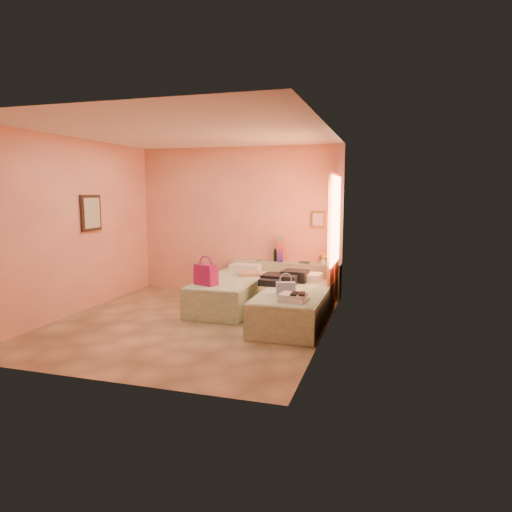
{
  "coord_description": "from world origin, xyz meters",
  "views": [
    {
      "loc": [
        2.84,
        -6.11,
        1.95
      ],
      "look_at": [
        0.77,
        0.85,
        0.92
      ],
      "focal_mm": 32.0,
      "sensor_mm": 36.0,
      "label": 1
    }
  ],
  "objects_px": {
    "bed_left": "(232,292)",
    "towel_stack": "(294,298)",
    "headboard_ledge": "(285,279)",
    "green_book": "(304,262)",
    "magenta_handbag": "(206,274)",
    "blue_handbag": "(286,288)",
    "water_bottle": "(275,255)",
    "flower_vase": "(324,257)",
    "bed_right": "(294,307)"
  },
  "relations": [
    {
      "from": "bed_left",
      "to": "water_bottle",
      "type": "distance_m",
      "value": 1.29
    },
    {
      "from": "bed_right",
      "to": "flower_vase",
      "type": "distance_m",
      "value": 1.8
    },
    {
      "from": "water_bottle",
      "to": "flower_vase",
      "type": "distance_m",
      "value": 0.91
    },
    {
      "from": "headboard_ledge",
      "to": "bed_right",
      "type": "height_order",
      "value": "headboard_ledge"
    },
    {
      "from": "blue_handbag",
      "to": "headboard_ledge",
      "type": "bearing_deg",
      "value": 82.67
    },
    {
      "from": "towel_stack",
      "to": "bed_left",
      "type": "bearing_deg",
      "value": 135.59
    },
    {
      "from": "headboard_ledge",
      "to": "towel_stack",
      "type": "xyz_separation_m",
      "value": [
        0.66,
        -2.38,
        0.23
      ]
    },
    {
      "from": "water_bottle",
      "to": "blue_handbag",
      "type": "height_order",
      "value": "water_bottle"
    },
    {
      "from": "bed_right",
      "to": "flower_vase",
      "type": "relative_size",
      "value": 8.61
    },
    {
      "from": "blue_handbag",
      "to": "flower_vase",
      "type": "bearing_deg",
      "value": 62.72
    },
    {
      "from": "bed_left",
      "to": "bed_right",
      "type": "xyz_separation_m",
      "value": [
        1.22,
        -0.65,
        0.0
      ]
    },
    {
      "from": "bed_right",
      "to": "water_bottle",
      "type": "distance_m",
      "value": 1.95
    },
    {
      "from": "water_bottle",
      "to": "magenta_handbag",
      "type": "height_order",
      "value": "water_bottle"
    },
    {
      "from": "flower_vase",
      "to": "magenta_handbag",
      "type": "bearing_deg",
      "value": -132.98
    },
    {
      "from": "bed_left",
      "to": "flower_vase",
      "type": "xyz_separation_m",
      "value": [
        1.4,
        1.06,
        0.52
      ]
    },
    {
      "from": "bed_left",
      "to": "blue_handbag",
      "type": "distance_m",
      "value": 1.53
    },
    {
      "from": "flower_vase",
      "to": "magenta_handbag",
      "type": "height_order",
      "value": "flower_vase"
    },
    {
      "from": "towel_stack",
      "to": "green_book",
      "type": "bearing_deg",
      "value": 97.17
    },
    {
      "from": "bed_right",
      "to": "green_book",
      "type": "distance_m",
      "value": 1.73
    },
    {
      "from": "headboard_ledge",
      "to": "towel_stack",
      "type": "bearing_deg",
      "value": -74.56
    },
    {
      "from": "bed_left",
      "to": "magenta_handbag",
      "type": "relative_size",
      "value": 5.67
    },
    {
      "from": "flower_vase",
      "to": "towel_stack",
      "type": "xyz_separation_m",
      "value": [
        -0.05,
        -2.39,
        -0.22
      ]
    },
    {
      "from": "blue_handbag",
      "to": "towel_stack",
      "type": "height_order",
      "value": "blue_handbag"
    },
    {
      "from": "headboard_ledge",
      "to": "flower_vase",
      "type": "height_order",
      "value": "flower_vase"
    },
    {
      "from": "towel_stack",
      "to": "flower_vase",
      "type": "bearing_deg",
      "value": 88.89
    },
    {
      "from": "bed_right",
      "to": "flower_vase",
      "type": "height_order",
      "value": "flower_vase"
    },
    {
      "from": "bed_right",
      "to": "towel_stack",
      "type": "distance_m",
      "value": 0.75
    },
    {
      "from": "bed_left",
      "to": "towel_stack",
      "type": "height_order",
      "value": "towel_stack"
    },
    {
      "from": "water_bottle",
      "to": "green_book",
      "type": "xyz_separation_m",
      "value": [
        0.57,
        -0.06,
        -0.1
      ]
    },
    {
      "from": "bed_left",
      "to": "blue_handbag",
      "type": "bearing_deg",
      "value": -38.99
    },
    {
      "from": "bed_right",
      "to": "flower_vase",
      "type": "bearing_deg",
      "value": 84.19
    },
    {
      "from": "flower_vase",
      "to": "magenta_handbag",
      "type": "relative_size",
      "value": 0.66
    },
    {
      "from": "water_bottle",
      "to": "magenta_handbag",
      "type": "relative_size",
      "value": 0.65
    },
    {
      "from": "flower_vase",
      "to": "headboard_ledge",
      "type": "bearing_deg",
      "value": -178.87
    },
    {
      "from": "bed_right",
      "to": "magenta_handbag",
      "type": "relative_size",
      "value": 5.67
    },
    {
      "from": "green_book",
      "to": "flower_vase",
      "type": "xyz_separation_m",
      "value": [
        0.34,
        0.04,
        0.1
      ]
    },
    {
      "from": "water_bottle",
      "to": "flower_vase",
      "type": "relative_size",
      "value": 0.98
    },
    {
      "from": "green_book",
      "to": "flower_vase",
      "type": "height_order",
      "value": "flower_vase"
    },
    {
      "from": "bed_right",
      "to": "flower_vase",
      "type": "xyz_separation_m",
      "value": [
        0.18,
        1.71,
        0.52
      ]
    },
    {
      "from": "bed_left",
      "to": "green_book",
      "type": "distance_m",
      "value": 1.53
    },
    {
      "from": "magenta_handbag",
      "to": "towel_stack",
      "type": "distance_m",
      "value": 1.7
    },
    {
      "from": "magenta_handbag",
      "to": "flower_vase",
      "type": "bearing_deg",
      "value": 67.18
    },
    {
      "from": "headboard_ledge",
      "to": "flower_vase",
      "type": "relative_size",
      "value": 8.83
    },
    {
      "from": "headboard_ledge",
      "to": "green_book",
      "type": "height_order",
      "value": "green_book"
    },
    {
      "from": "green_book",
      "to": "flower_vase",
      "type": "distance_m",
      "value": 0.36
    },
    {
      "from": "headboard_ledge",
      "to": "bed_left",
      "type": "height_order",
      "value": "headboard_ledge"
    },
    {
      "from": "water_bottle",
      "to": "blue_handbag",
      "type": "distance_m",
      "value": 2.13
    },
    {
      "from": "towel_stack",
      "to": "magenta_handbag",
      "type": "bearing_deg",
      "value": 156.28
    },
    {
      "from": "green_book",
      "to": "bed_left",
      "type": "bearing_deg",
      "value": -125.37
    },
    {
      "from": "headboard_ledge",
      "to": "blue_handbag",
      "type": "xyz_separation_m",
      "value": [
        0.46,
        -1.99,
        0.26
      ]
    }
  ]
}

